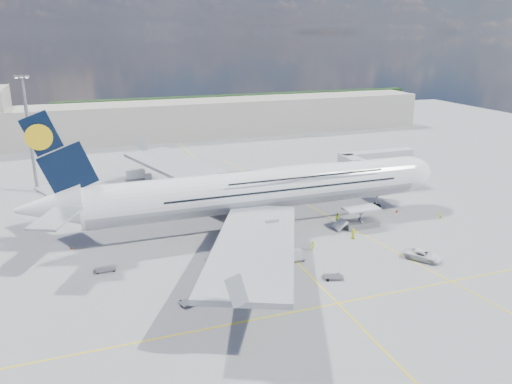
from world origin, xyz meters
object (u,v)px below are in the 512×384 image
object	(u,v)px
catering_truck_inner	(198,197)
dolly_back	(105,269)
service_van	(423,255)
cone_wing_left_inner	(205,195)
dolly_nose_far	(333,277)
dolly_row_b	(254,286)
dolly_row_c	(214,260)
crew_wing	(228,245)
cone_wing_left_outer	(175,192)
baggage_tug	(274,248)
airliner	(261,189)
catering_truck_outer	(138,177)
crew_nose	(440,216)
crew_tug	(313,246)
cone_tail	(71,247)
jet_bridge	(370,162)
cone_wing_right_outer	(281,307)
crew_van	(353,234)
dolly_nose_near	(295,255)
cone_nose	(397,211)
crew_loader	(338,218)
dolly_row_a	(190,301)
cone_wing_right_inner	(267,243)
cargo_loader	(360,220)
light_mast	(30,134)

from	to	relation	value
catering_truck_inner	dolly_back	bearing A→B (deg)	-149.44
service_van	cone_wing_left_inner	size ratio (longest dim) A/B	8.72
dolly_nose_far	service_van	size ratio (longest dim) A/B	0.57
dolly_row_b	catering_truck_inner	world-z (taller)	catering_truck_inner
dolly_row_c	crew_wing	xyz separation A→B (m)	(3.41, 3.63, 0.50)
catering_truck_inner	service_van	world-z (taller)	catering_truck_inner
cone_wing_left_outer	baggage_tug	bearing A→B (deg)	-76.04
airliner	dolly_back	distance (m)	30.89
dolly_back	baggage_tug	world-z (taller)	baggage_tug
cone_wing_left_inner	service_van	bearing A→B (deg)	-59.77
catering_truck_outer	crew_nose	xyz separation A→B (m)	(51.09, -43.44, -0.85)
crew_tug	cone_tail	distance (m)	39.71
jet_bridge	cone_wing_right_outer	bearing A→B (deg)	-133.31
dolly_nose_far	crew_van	distance (m)	15.58
dolly_back	crew_van	world-z (taller)	crew_van
dolly_back	dolly_nose_near	xyz separation A→B (m)	(28.05, -6.29, 0.64)
crew_van	jet_bridge	bearing A→B (deg)	-60.44
catering_truck_outer	cone_wing_right_outer	world-z (taller)	catering_truck_outer
dolly_row_c	service_van	size ratio (longest dim) A/B	0.51
jet_bridge	cone_nose	xyz separation A→B (m)	(-1.91, -13.80, -6.54)
crew_nose	crew_loader	world-z (taller)	crew_loader
crew_loader	cone_wing_right_outer	xyz separation A→B (m)	(-21.48, -24.57, -0.74)
airliner	dolly_row_c	xyz separation A→B (m)	(-12.32, -12.34, -6.55)
dolly_row_a	catering_truck_outer	distance (m)	57.73
crew_van	baggage_tug	bearing A→B (deg)	69.49
dolly_row_a	dolly_nose_near	distance (m)	19.49
cone_wing_left_inner	cone_wing_right_inner	bearing A→B (deg)	-82.39
dolly_row_b	crew_wing	distance (m)	14.67
dolly_row_c	crew_wing	bearing A→B (deg)	48.53
dolly_row_c	crew_tug	xyz separation A→B (m)	(16.30, -1.42, 0.49)
dolly_row_c	catering_truck_inner	distance (m)	27.33
dolly_row_a	crew_van	distance (m)	33.25
cone_wing_left_inner	cone_wing_left_outer	world-z (taller)	cone_wing_left_inner
dolly_row_a	crew_wing	distance (m)	17.68
cargo_loader	dolly_row_b	distance (m)	30.83
light_mast	airliner	bearing A→B (deg)	-41.00
cargo_loader	cone_wing_left_outer	distance (m)	42.12
light_mast	dolly_nose_far	bearing A→B (deg)	-53.91
crew_nose	dolly_nose_far	bearing A→B (deg)	-161.09
dolly_back	crew_van	distance (m)	41.04
airliner	baggage_tug	world-z (taller)	airliner
cone_nose	cone_wing_right_outer	bearing A→B (deg)	-143.93
crew_loader	crew_tug	size ratio (longest dim) A/B	1.22
catering_truck_inner	cone_wing_left_outer	world-z (taller)	catering_truck_inner
cargo_loader	crew_loader	bearing A→B (deg)	132.66
catering_truck_inner	light_mast	bearing A→B (deg)	126.86
airliner	dolly_row_a	distance (m)	30.66
crew_loader	catering_truck_inner	bearing A→B (deg)	166.31
dolly_row_a	cone_wing_left_outer	bearing A→B (deg)	63.08
dolly_row_c	cone_tail	xyz separation A→B (m)	(-20.91, 12.44, -0.06)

